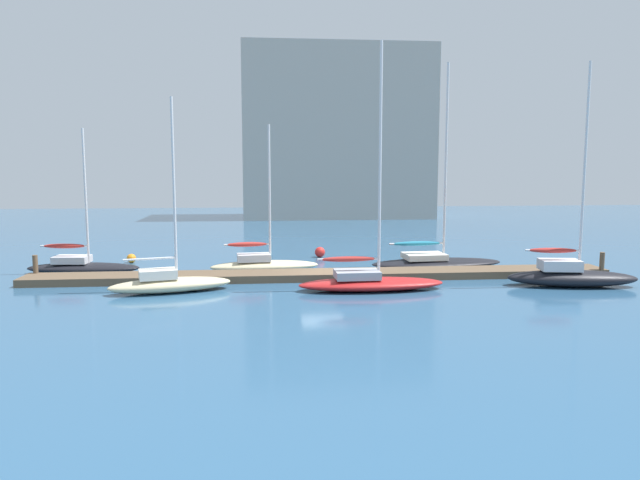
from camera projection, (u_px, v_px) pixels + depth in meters
ground_plane at (323, 279)px, 34.20m from camera, size 120.00×120.00×0.00m
dock_pier at (323, 275)px, 34.18m from camera, size 33.38×2.28×0.43m
dock_piling_near_end at (36, 268)px, 33.56m from camera, size 0.28×0.28×1.46m
dock_piling_far_end at (602, 265)px, 34.67m from camera, size 0.28×0.28×1.46m
sailboat_0 at (82, 265)px, 35.78m from camera, size 6.88×2.46×8.67m
sailboat_1 at (169, 282)px, 30.49m from camera, size 6.44×3.20×9.89m
sailboat_2 at (263, 263)px, 36.45m from camera, size 6.80×2.42×8.94m
sailboat_3 at (369, 280)px, 30.99m from camera, size 7.73×2.42×12.68m
sailboat_4 at (435, 260)px, 37.87m from camera, size 8.71×3.32×12.80m
sailboat_5 at (570, 274)px, 31.96m from camera, size 7.09×2.96×11.84m
mooring_buoy_red at (320, 252)px, 42.21m from camera, size 0.73×0.73×0.73m
mooring_buoy_orange at (131, 258)px, 39.78m from camera, size 0.60×0.60×0.60m
harbor_building_distant at (337, 134)px, 74.94m from camera, size 23.38×10.53×20.99m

